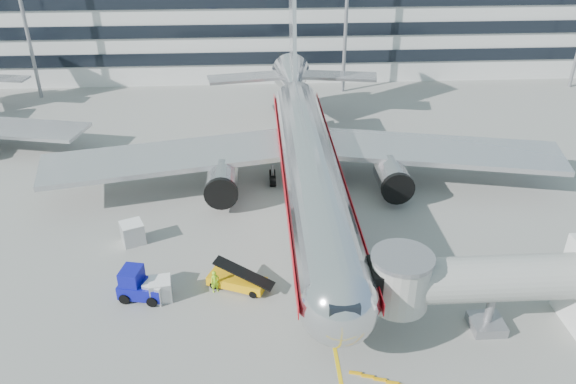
{
  "coord_description": "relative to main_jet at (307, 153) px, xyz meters",
  "views": [
    {
      "loc": [
        -4.64,
        -36.07,
        26.45
      ],
      "look_at": [
        -2.2,
        4.7,
        4.0
      ],
      "focal_mm": 35.0,
      "sensor_mm": 36.0,
      "label": 1
    }
  ],
  "objects": [
    {
      "name": "cargo_container_front",
      "position": [
        -12.2,
        -15.3,
        -3.46
      ],
      "size": [
        1.88,
        1.88,
        1.53
      ],
      "color": "#B1B3B8",
      "rests_on": "ground"
    },
    {
      "name": "lead_in_line",
      "position": [
        0.0,
        -1.72,
        -4.23
      ],
      "size": [
        0.25,
        70.0,
        0.01
      ],
      "primitive_type": "cube",
      "color": "yellow",
      "rests_on": "ground"
    },
    {
      "name": "jet_bridge",
      "position": [
        12.18,
        -19.72,
        -0.36
      ],
      "size": [
        17.8,
        4.5,
        7.0
      ],
      "color": "silver",
      "rests_on": "ground"
    },
    {
      "name": "ramp_worker",
      "position": [
        -8.02,
        -14.7,
        -3.35
      ],
      "size": [
        0.76,
        0.64,
        1.77
      ],
      "primitive_type": "imported",
      "rotation": [
        0.0,
        0.0,
        0.39
      ],
      "color": "#9DE418",
      "rests_on": "ground"
    },
    {
      "name": "main_jet",
      "position": [
        0.0,
        0.0,
        0.0
      ],
      "size": [
        50.95,
        48.7,
        16.06
      ],
      "color": "silver",
      "rests_on": "ground"
    },
    {
      "name": "cargo_container_right",
      "position": [
        -15.25,
        -7.72,
        -3.3
      ],
      "size": [
        2.29,
        2.29,
        1.85
      ],
      "color": "#B1B3B8",
      "rests_on": "ground"
    },
    {
      "name": "ground",
      "position": [
        0.0,
        -11.72,
        -4.23
      ],
      "size": [
        180.0,
        180.0,
        0.0
      ],
      "primitive_type": "plane",
      "color": "gray",
      "rests_on": "ground"
    },
    {
      "name": "baggage_tug",
      "position": [
        -13.47,
        -14.96,
        -3.19
      ],
      "size": [
        3.51,
        2.61,
        2.4
      ],
      "color": "#0D0F91",
      "rests_on": "ground"
    },
    {
      "name": "cargo_container_left",
      "position": [
        -11.91,
        -15.24,
        -3.41
      ],
      "size": [
        1.75,
        1.75,
        1.64
      ],
      "color": "#B1B3B8",
      "rests_on": "ground"
    },
    {
      "name": "terminal",
      "position": [
        0.0,
        46.23,
        3.57
      ],
      "size": [
        150.0,
        24.25,
        15.6
      ],
      "color": "silver",
      "rests_on": "ground"
    },
    {
      "name": "belt_loader",
      "position": [
        -6.44,
        -14.29,
        -3.61
      ],
      "size": [
        4.64,
        3.13,
        2.19
      ],
      "color": "#EBA309",
      "rests_on": "ground"
    }
  ]
}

